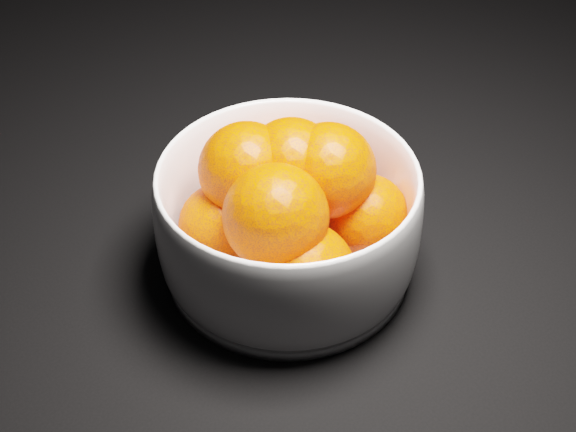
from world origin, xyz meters
TOP-DOWN VIEW (x-y plane):
  - bowl at (0.25, 0.25)m, footprint 0.21×0.21m
  - orange_pile at (0.25, 0.25)m, footprint 0.17×0.18m

SIDE VIEW (x-z plane):
  - bowl at x=0.25m, z-range 0.00..0.10m
  - orange_pile at x=0.25m, z-range 0.01..0.13m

